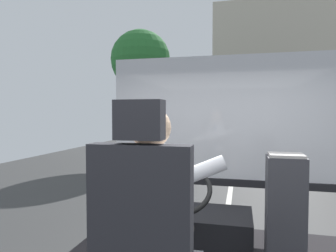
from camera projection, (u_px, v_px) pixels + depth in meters
name	position (u px, v px, depth m)	size (l,w,h in m)	color
ground	(233.00, 171.00, 10.45)	(18.00, 44.00, 0.06)	#373737
bus_driver	(153.00, 206.00, 1.57)	(0.76, 0.57, 0.83)	#332D28
steering_console	(190.00, 231.00, 2.72)	(1.10, 1.03, 0.87)	black
fare_box	(285.00, 221.00, 2.22)	(0.27, 0.24, 1.00)	#333338
windshield_panel	(218.00, 135.00, 3.41)	(2.50, 0.08, 1.48)	silver
street_tree	(141.00, 61.00, 12.49)	(2.48, 2.48, 5.47)	#4C3828
shop_building	(310.00, 77.00, 19.91)	(12.46, 6.10, 8.83)	#BCB29E
parked_car_silver	(314.00, 136.00, 16.95)	(1.93, 4.04, 1.35)	silver
parked_car_black	(299.00, 132.00, 21.28)	(1.81, 4.13, 1.24)	black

